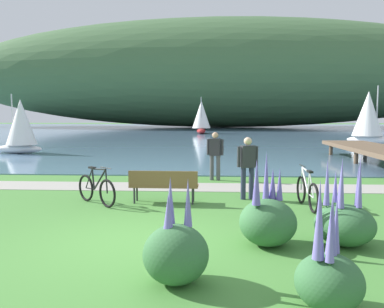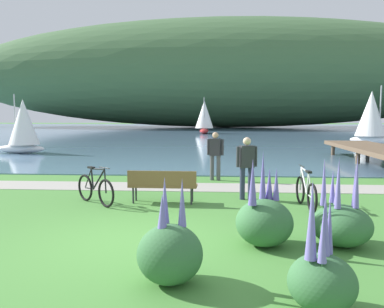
{
  "view_description": "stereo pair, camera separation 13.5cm",
  "coord_description": "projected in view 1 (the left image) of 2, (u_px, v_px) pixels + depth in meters",
  "views": [
    {
      "loc": [
        1.42,
        -7.0,
        2.33
      ],
      "look_at": [
        0.68,
        6.19,
        1.0
      ],
      "focal_mm": 36.93,
      "sensor_mm": 36.0,
      "label": 1
    },
    {
      "loc": [
        1.55,
        -6.99,
        2.33
      ],
      "look_at": [
        0.68,
        6.19,
        1.0
      ],
      "focal_mm": 36.93,
      "sensor_mm": 36.0,
      "label": 2
    }
  ],
  "objects": [
    {
      "name": "ground_plane",
      "position": [
        137.0,
        241.0,
        7.27
      ],
      "size": [
        200.0,
        200.0,
        0.0
      ],
      "primitive_type": "plane",
      "color": "#478438"
    },
    {
      "name": "bay_water",
      "position": [
        204.0,
        131.0,
        54.64
      ],
      "size": [
        180.0,
        80.0,
        0.04
      ],
      "primitive_type": "cube",
      "color": "#5B7F9E",
      "rests_on": "ground"
    },
    {
      "name": "distant_hillside",
      "position": [
        223.0,
        74.0,
        70.71
      ],
      "size": [
        98.76,
        28.0,
        19.03
      ],
      "primitive_type": "ellipsoid",
      "color": "#42663D",
      "rests_on": "bay_water"
    },
    {
      "name": "shoreline_path",
      "position": [
        170.0,
        187.0,
        12.69
      ],
      "size": [
        60.0,
        1.5,
        0.01
      ],
      "primitive_type": "cube",
      "color": "#A39E93",
      "rests_on": "ground"
    },
    {
      "name": "park_bench_near_camera",
      "position": [
        164.0,
        184.0,
        10.33
      ],
      "size": [
        1.81,
        0.5,
        0.88
      ],
      "color": "brown",
      "rests_on": "ground"
    },
    {
      "name": "bicycle_leaning_near_bench",
      "position": [
        96.0,
        189.0,
        10.23
      ],
      "size": [
        1.35,
        1.24,
        1.01
      ],
      "color": "black",
      "rests_on": "ground"
    },
    {
      "name": "bicycle_beside_path",
      "position": [
        307.0,
        192.0,
        9.84
      ],
      "size": [
        0.17,
        1.77,
        1.01
      ],
      "color": "black",
      "rests_on": "ground"
    },
    {
      "name": "person_at_shoreline",
      "position": [
        215.0,
        153.0,
        13.93
      ],
      "size": [
        0.59,
        0.31,
        1.71
      ],
      "color": "#4C4C51",
      "rests_on": "ground"
    },
    {
      "name": "person_on_the_grass",
      "position": [
        248.0,
        164.0,
        10.8
      ],
      "size": [
        0.58,
        0.33,
        1.71
      ],
      "color": "#282D47",
      "rests_on": "ground"
    },
    {
      "name": "echium_bush_closest_to_camera",
      "position": [
        329.0,
        276.0,
        4.67
      ],
      "size": [
        0.81,
        0.81,
        1.6
      ],
      "color": "#386B3D",
      "rests_on": "ground"
    },
    {
      "name": "echium_bush_beside_closest",
      "position": [
        176.0,
        252.0,
        5.42
      ],
      "size": [
        0.91,
        0.91,
        1.46
      ],
      "color": "#386B3D",
      "rests_on": "ground"
    },
    {
      "name": "echium_bush_mid_cluster",
      "position": [
        345.0,
        222.0,
        7.02
      ],
      "size": [
        1.06,
        1.06,
        1.63
      ],
      "color": "#386B3D",
      "rests_on": "ground"
    },
    {
      "name": "echium_bush_far_cluster",
      "position": [
        268.0,
        220.0,
        6.99
      ],
      "size": [
        1.02,
        1.02,
        1.68
      ],
      "color": "#386B3D",
      "rests_on": "ground"
    },
    {
      "name": "sailboat_nearest_to_shore",
      "position": [
        369.0,
        117.0,
        30.01
      ],
      "size": [
        3.65,
        3.41,
        4.44
      ],
      "color": "white",
      "rests_on": "bay_water"
    },
    {
      "name": "sailboat_mid_bay",
      "position": [
        20.0,
        126.0,
        23.11
      ],
      "size": [
        2.97,
        1.78,
        3.48
      ],
      "color": "white",
      "rests_on": "bay_water"
    },
    {
      "name": "sailboat_toward_hillside",
      "position": [
        201.0,
        117.0,
        47.45
      ],
      "size": [
        2.23,
        3.71,
        4.34
      ],
      "color": "#B22323",
      "rests_on": "bay_water"
    },
    {
      "name": "pier_dock",
      "position": [
        377.0,
        150.0,
        18.31
      ],
      "size": [
        2.4,
        10.0,
        0.8
      ],
      "color": "brown",
      "rests_on": "ground"
    }
  ]
}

